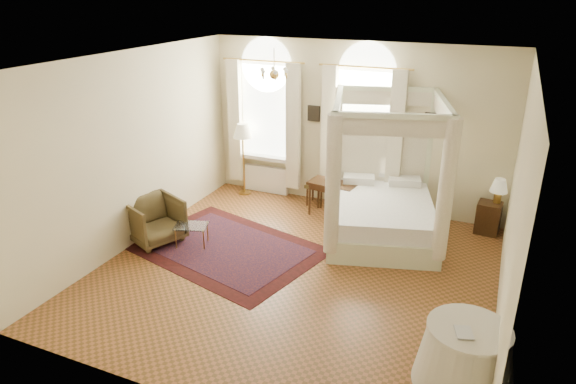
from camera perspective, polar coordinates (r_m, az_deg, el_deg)
name	(u,v)px	position (r m, az deg, el deg)	size (l,w,h in m)	color
ground	(296,272)	(8.29, 0.85, -8.84)	(6.00, 6.00, 0.00)	brown
room_walls	(296,153)	(7.47, 0.94, 4.31)	(6.00, 6.00, 6.00)	beige
window_left	(265,127)	(10.88, -2.56, 7.26)	(1.62, 0.27, 3.29)	white
window_right	(362,138)	(10.17, 8.22, 6.00)	(1.62, 0.27, 3.29)	white
chandelier	(274,73)	(8.69, -1.54, 13.09)	(0.51, 0.45, 0.50)	#B2893B
wall_pictures	(359,116)	(10.19, 7.88, 8.39)	(2.54, 0.03, 0.39)	black
canopy_bed	(383,208)	(9.28, 10.46, -1.73)	(2.45, 2.75, 2.53)	beige
nightstand	(488,218)	(10.09, 21.36, -2.69)	(0.41, 0.37, 0.59)	#37210F
nightstand_lamp	(499,187)	(9.95, 22.42, 0.52)	(0.31, 0.31, 0.45)	#B2893B
writing_desk	(333,188)	(10.01, 5.02, 0.50)	(0.99, 0.61, 0.70)	#37210F
laptop	(333,180)	(10.06, 5.06, 1.32)	(0.30, 0.20, 0.02)	black
stool	(317,186)	(10.60, 3.25, 0.63)	(0.42, 0.42, 0.47)	#433B1C
armchair	(155,220)	(9.36, -14.60, -3.08)	(0.85, 0.88, 0.80)	#4A3C1F
coffee_table	(191,227)	(9.08, -10.70, -3.88)	(0.66, 0.56, 0.38)	silver
floor_lamp	(243,134)	(10.90, -5.06, 6.39)	(0.40, 0.40, 1.56)	#B2893B
oriental_rug	(227,248)	(9.02, -6.81, -6.24)	(3.55, 2.93, 0.01)	#471111
side_table	(465,356)	(6.37, 19.10, -16.87)	(1.13, 1.13, 0.77)	white
book	(455,332)	(6.00, 18.09, -14.58)	(0.18, 0.24, 0.02)	black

